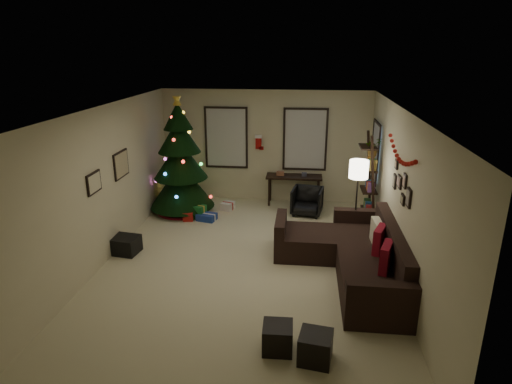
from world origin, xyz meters
TOP-DOWN VIEW (x-y plane):
  - floor at (0.00, 0.00)m, footprint 7.00×7.00m
  - ceiling at (0.00, 0.00)m, footprint 7.00×7.00m
  - wall_back at (0.00, 3.50)m, footprint 5.00×0.00m
  - wall_front at (0.00, -3.50)m, footprint 5.00×0.00m
  - wall_left at (-2.50, 0.00)m, footprint 0.00×7.00m
  - wall_right at (2.50, 0.00)m, footprint 0.00×7.00m
  - window_back_left at (-0.95, 3.47)m, footprint 1.05×0.06m
  - window_back_right at (0.95, 3.47)m, footprint 1.05×0.06m
  - window_right_wall at (2.47, 2.55)m, footprint 0.06×0.90m
  - christmas_tree at (-1.83, 2.44)m, footprint 1.47×1.47m
  - presents at (-1.49, 2.21)m, footprint 1.50×1.01m
  - sofa at (1.82, -0.06)m, footprint 2.04×2.94m
  - pillow_red_a at (2.21, -0.77)m, footprint 0.27×0.47m
  - pillow_red_b at (2.21, -0.13)m, footprint 0.28×0.47m
  - pillow_cream at (2.21, 0.16)m, footprint 0.16×0.47m
  - ottoman_near at (0.69, -2.20)m, footprint 0.38×0.38m
  - ottoman_far at (1.16, -2.35)m, footprint 0.45×0.45m
  - desk at (0.72, 3.22)m, footprint 1.33×0.47m
  - desk_chair at (1.04, 2.57)m, footprint 0.69×0.66m
  - bookshelf at (2.30, 1.91)m, footprint 0.30×0.59m
  - potted_plant at (2.30, 1.90)m, footprint 0.56×0.54m
  - floor_lamp at (1.95, 1.08)m, footprint 0.35×0.35m
  - art_map at (-2.48, 0.79)m, footprint 0.04×0.60m
  - art_abstract at (-2.48, -0.32)m, footprint 0.04×0.45m
  - gallery at (2.48, -0.07)m, footprint 0.03×1.25m
  - garland at (2.45, 0.10)m, footprint 0.08×1.90m
  - stocking_left at (-0.14, 3.33)m, footprint 0.20×0.05m
  - stocking_right at (0.19, 3.57)m, footprint 0.20×0.05m
  - storage_bin at (-2.37, 0.22)m, footprint 0.68×0.50m

SIDE VIEW (x-z plane):
  - floor at x=0.00m, z-range 0.00..0.00m
  - presents at x=-1.49m, z-range -0.03..0.27m
  - storage_bin at x=-2.37m, z-range 0.00..0.32m
  - ottoman_near at x=0.69m, z-range 0.00..0.36m
  - ottoman_far at x=1.16m, z-range 0.00..0.37m
  - sofa at x=1.82m, z-range -0.16..0.75m
  - desk_chair at x=1.04m, z-range 0.00..0.63m
  - pillow_cream at x=2.21m, z-range 0.40..0.86m
  - desk at x=0.72m, z-range 0.27..0.99m
  - pillow_red_a at x=2.21m, z-range 0.41..0.87m
  - pillow_red_b at x=2.21m, z-range 0.41..0.87m
  - bookshelf at x=2.30m, z-range -0.03..1.99m
  - christmas_tree at x=-1.83m, z-range -0.24..2.50m
  - wall_left at x=-2.50m, z-range -2.15..4.85m
  - wall_right at x=2.50m, z-range -2.15..4.85m
  - wall_back at x=0.00m, z-range -1.15..3.85m
  - wall_front at x=0.00m, z-range -1.15..3.85m
  - floor_lamp at x=1.95m, z-range 0.56..2.23m
  - stocking_right at x=0.19m, z-range 1.25..1.61m
  - stocking_left at x=-0.14m, z-range 1.31..1.67m
  - window_right_wall at x=2.47m, z-range 0.85..2.15m
  - art_abstract at x=-2.48m, z-range 1.34..1.69m
  - art_map at x=-2.48m, z-range 1.29..1.79m
  - window_back_left at x=-0.95m, z-range 0.80..2.30m
  - window_back_right at x=0.95m, z-range 0.80..2.30m
  - gallery at x=2.48m, z-range 1.30..1.84m
  - potted_plant at x=2.30m, z-range 1.56..2.04m
  - garland at x=2.45m, z-range 1.90..2.20m
  - ceiling at x=0.00m, z-range 2.70..2.70m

